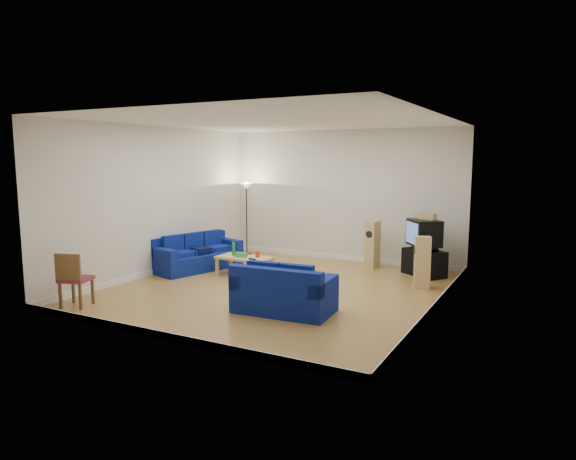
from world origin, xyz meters
The scene contains 16 objects.
room centered at (0.00, 0.00, 1.54)m, with size 6.01×6.51×3.21m.
sofa_three_seat centered at (-2.50, 0.65, 0.29)m, with size 1.37×2.17×0.78m.
sofa_loveseat centered at (0.83, -1.34, 0.30)m, with size 1.65×0.99×0.79m.
coffee_table centered at (-1.15, 0.57, 0.37)m, with size 1.19×0.61×0.43m.
bottle centered at (-1.43, 0.57, 0.58)m, with size 0.07×0.07×0.30m, color #197233.
tissue_box centered at (-1.18, 0.51, 0.48)m, with size 0.24×0.13×0.10m, color green.
red_canister centered at (-0.86, 0.64, 0.49)m, with size 0.09×0.09×0.13m, color red.
remote centered at (-0.84, 0.39, 0.44)m, with size 0.17×0.05×0.02m, color black.
tv_stand centered at (2.23, 2.46, 0.28)m, with size 0.92×0.51×0.56m, color black.
av_receiver centered at (2.24, 2.47, 0.61)m, with size 0.43×0.35×0.10m, color black.
television centered at (2.22, 2.40, 0.94)m, with size 0.86×0.90×0.56m.
centre_speaker centered at (2.25, 2.48, 1.29)m, with size 0.38×0.15×0.13m, color tan.
speaker_left centered at (0.98, 2.70, 0.54)m, with size 0.31×0.37×1.08m.
speaker_right centered at (2.45, 1.34, 0.51)m, with size 0.36×0.32×1.02m.
floor_lamp centered at (-2.45, 2.70, 1.55)m, with size 0.32×0.32×1.87m.
dining_chair centered at (-2.43, -2.75, 0.53)m, with size 0.57×0.57×0.95m.
Camera 1 is at (4.74, -8.49, 2.52)m, focal length 32.00 mm.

